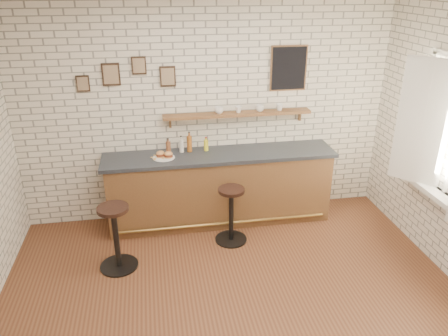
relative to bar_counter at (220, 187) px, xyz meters
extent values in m
plane|color=brown|center=(-0.12, -1.70, -0.51)|extent=(5.00, 5.00, 0.00)
cube|color=brown|center=(0.00, 0.00, -0.03)|extent=(3.00, 0.58, 0.96)
cube|color=#2D333A|center=(0.00, 0.00, 0.48)|extent=(3.10, 0.62, 0.05)
cylinder|color=olive|center=(0.00, -0.32, -0.39)|extent=(2.79, 0.04, 0.04)
cylinder|color=white|center=(-0.74, -0.03, 0.51)|extent=(0.28, 0.28, 0.01)
cylinder|color=#E2B14F|center=(-0.69, -0.02, 0.52)|extent=(0.05, 0.05, 0.00)
cylinder|color=#E2B14F|center=(-0.72, -0.04, 0.52)|extent=(0.05, 0.05, 0.00)
cylinder|color=#E2B14F|center=(-0.85, 0.03, 0.52)|extent=(0.06, 0.06, 0.00)
cylinder|color=#E2B14F|center=(-0.71, 0.02, 0.52)|extent=(0.06, 0.06, 0.00)
cylinder|color=#E2B14F|center=(-0.86, -0.07, 0.52)|extent=(0.06, 0.06, 0.00)
cylinder|color=#E2B14F|center=(-0.68, -0.02, 0.52)|extent=(0.04, 0.04, 0.00)
cylinder|color=#E2B14F|center=(-0.75, -0.08, 0.52)|extent=(0.05, 0.05, 0.00)
cylinder|color=#E2B14F|center=(-0.86, -0.10, 0.52)|extent=(0.04, 0.04, 0.00)
cylinder|color=#E2B14F|center=(-0.89, -0.02, 0.52)|extent=(0.05, 0.05, 0.00)
cylinder|color=#E2B14F|center=(-0.70, -0.07, 0.52)|extent=(0.06, 0.06, 0.00)
cylinder|color=brown|center=(-0.67, 0.14, 0.58)|extent=(0.06, 0.06, 0.16)
cylinder|color=brown|center=(-0.67, 0.14, 0.68)|extent=(0.02, 0.02, 0.03)
cylinder|color=black|center=(-0.67, 0.14, 0.70)|extent=(0.03, 0.03, 0.01)
cylinder|color=silver|center=(-0.50, 0.14, 0.59)|extent=(0.06, 0.06, 0.18)
cylinder|color=silver|center=(-0.50, 0.14, 0.70)|extent=(0.02, 0.02, 0.04)
cylinder|color=black|center=(-0.50, 0.14, 0.73)|extent=(0.02, 0.02, 0.01)
cylinder|color=#924D17|center=(-0.39, 0.14, 0.61)|extent=(0.07, 0.07, 0.22)
cylinder|color=#924D17|center=(-0.39, 0.14, 0.74)|extent=(0.02, 0.02, 0.05)
cylinder|color=black|center=(-0.39, 0.14, 0.77)|extent=(0.03, 0.03, 0.01)
cylinder|color=yellow|center=(-0.16, 0.14, 0.58)|extent=(0.06, 0.06, 0.15)
cylinder|color=yellow|center=(-0.16, 0.14, 0.67)|extent=(0.03, 0.03, 0.03)
cylinder|color=maroon|center=(-0.16, 0.14, 0.69)|extent=(0.03, 0.03, 0.01)
cylinder|color=black|center=(-1.36, -0.88, -0.50)|extent=(0.45, 0.45, 0.02)
cylinder|color=black|center=(-1.36, -0.88, -0.12)|extent=(0.07, 0.07, 0.74)
cylinder|color=black|center=(-1.36, -0.88, 0.28)|extent=(0.37, 0.37, 0.04)
cylinder|color=black|center=(0.06, -0.55, -0.50)|extent=(0.42, 0.42, 0.02)
cylinder|color=black|center=(0.06, -0.55, -0.14)|extent=(0.06, 0.06, 0.69)
cylinder|color=black|center=(0.06, -0.55, 0.22)|extent=(0.34, 0.34, 0.04)
cube|color=brown|center=(0.28, 0.20, 0.97)|extent=(2.00, 0.18, 0.04)
cube|color=brown|center=(-0.62, 0.27, 0.89)|extent=(0.03, 0.04, 0.16)
cube|color=brown|center=(1.18, 0.27, 0.89)|extent=(0.03, 0.04, 0.16)
imported|color=white|center=(0.03, 0.20, 1.04)|extent=(0.16, 0.16, 0.09)
imported|color=white|center=(0.29, 0.20, 1.04)|extent=(0.12, 0.12, 0.09)
imported|color=white|center=(0.58, 0.20, 1.04)|extent=(0.14, 0.14, 0.09)
imported|color=white|center=(0.86, 0.20, 1.04)|extent=(0.14, 0.14, 0.09)
cube|color=black|center=(-1.32, 0.28, 1.54)|extent=(0.22, 0.02, 0.28)
cube|color=black|center=(-0.97, 0.28, 1.64)|extent=(0.18, 0.02, 0.22)
cube|color=black|center=(-0.62, 0.28, 1.49)|extent=(0.20, 0.02, 0.26)
cube|color=black|center=(-1.67, 0.28, 1.44)|extent=(0.16, 0.02, 0.20)
cube|color=black|center=(0.98, 0.28, 1.54)|extent=(0.46, 0.02, 0.56)
cube|color=white|center=(2.28, -1.40, 0.39)|extent=(0.20, 1.35, 0.06)
cube|color=white|center=(2.35, -1.40, 0.39)|extent=(0.05, 1.30, 0.06)
cube|color=white|center=(2.35, -0.80, 1.14)|extent=(0.05, 0.06, 1.50)
cube|color=white|center=(2.20, -1.10, 1.14)|extent=(0.40, 0.46, 1.46)
camera|label=1|loc=(-0.87, -5.31, 2.67)|focal=35.00mm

